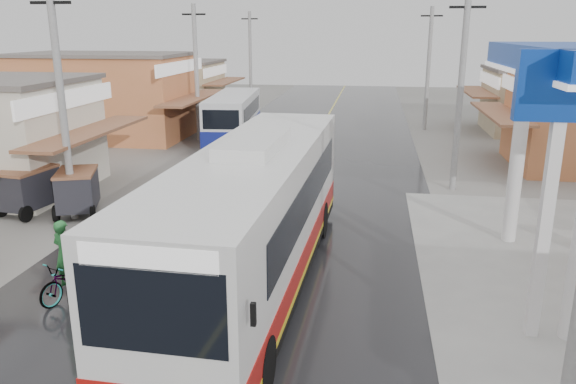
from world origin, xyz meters
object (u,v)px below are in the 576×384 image
second_bus (233,117)px  tricycle_near (77,190)px  coach_bus (256,217)px  cyclist (70,272)px  tricycle_far (27,188)px

second_bus → tricycle_near: bearing=-104.0°
coach_bus → second_bus: size_ratio=1.49×
second_bus → cyclist: bearing=-92.5°
coach_bus → tricycle_near: (-7.70, 4.89, -0.98)m
second_bus → tricycle_near: second_bus is taller
tricycle_far → tricycle_near: bearing=12.4°
cyclist → coach_bus: bearing=36.5°
second_bus → cyclist: 20.78m
second_bus → coach_bus: bearing=-79.4°
coach_bus → tricycle_near: 9.17m
coach_bus → second_bus: (-5.44, 19.34, -0.41)m
cyclist → tricycle_near: bearing=136.2°
second_bus → tricycle_near: 14.64m
second_bus → cyclist: size_ratio=4.03×
cyclist → second_bus: bearing=111.7°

